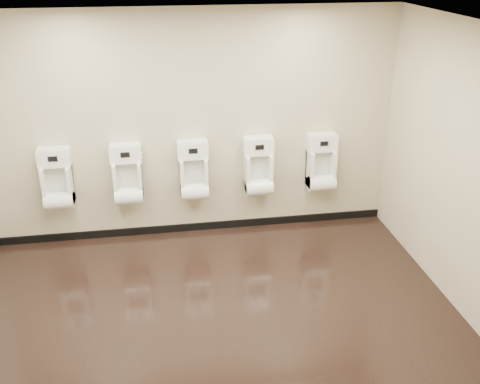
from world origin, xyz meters
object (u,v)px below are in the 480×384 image
object	(u,v)px
urinal_0	(57,183)
urinal_3	(258,170)
urinal_4	(321,166)
urinal_2	(194,174)
urinal_1	(128,179)

from	to	relation	value
urinal_0	urinal_3	size ratio (longest dim) A/B	1.00
urinal_4	urinal_0	bearing A→B (deg)	180.00
urinal_4	urinal_2	bearing A→B (deg)	180.00
urinal_3	urinal_4	bearing A→B (deg)	0.00
urinal_1	urinal_3	xyz separation A→B (m)	(1.61, 0.00, 0.00)
urinal_3	urinal_1	bearing A→B (deg)	180.00
urinal_0	urinal_1	distance (m)	0.82
urinal_1	urinal_4	xyz separation A→B (m)	(2.42, 0.00, 0.00)
urinal_0	urinal_4	size ratio (longest dim) A/B	1.00
urinal_0	urinal_2	bearing A→B (deg)	0.00
urinal_3	urinal_4	distance (m)	0.82
urinal_3	urinal_0	bearing A→B (deg)	180.00
urinal_1	urinal_4	bearing A→B (deg)	0.00
urinal_0	urinal_3	bearing A→B (deg)	0.00
urinal_1	urinal_2	xyz separation A→B (m)	(0.80, 0.00, 0.00)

